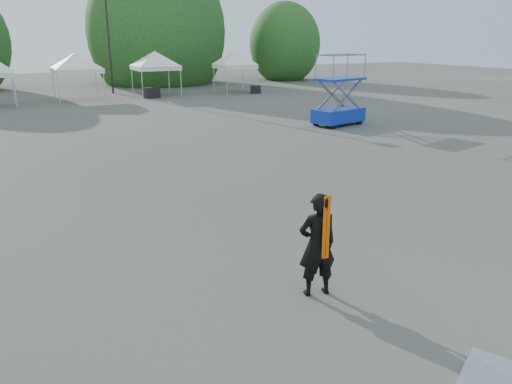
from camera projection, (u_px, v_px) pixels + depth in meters
name	position (u px, v px, depth m)	size (l,w,h in m)	color
ground	(272.00, 229.00, 12.00)	(120.00, 120.00, 0.00)	#474442
light_pole_east	(107.00, 21.00, 38.80)	(0.60, 0.25, 9.80)	black
tree_mid_e	(157.00, 31.00, 47.56)	(5.12, 5.12, 7.79)	#382314
tree_far_e	(285.00, 44.00, 51.91)	(3.84, 3.84, 5.84)	#382314
tent_e	(76.00, 56.00, 35.04)	(4.58, 4.58, 3.88)	silver
tent_f	(155.00, 55.00, 38.18)	(4.52, 4.52, 3.88)	silver
tent_g	(235.00, 54.00, 40.08)	(4.00, 4.00, 3.88)	silver
man	(317.00, 245.00, 8.70)	(0.76, 0.57, 1.89)	black
scissor_lift	(340.00, 90.00, 25.41)	(2.99, 1.96, 3.55)	#0D29B3
crate_mid	(152.00, 93.00, 37.11)	(1.01, 0.78, 0.78)	black
crate_east	(256.00, 89.00, 40.20)	(0.79, 0.61, 0.61)	black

